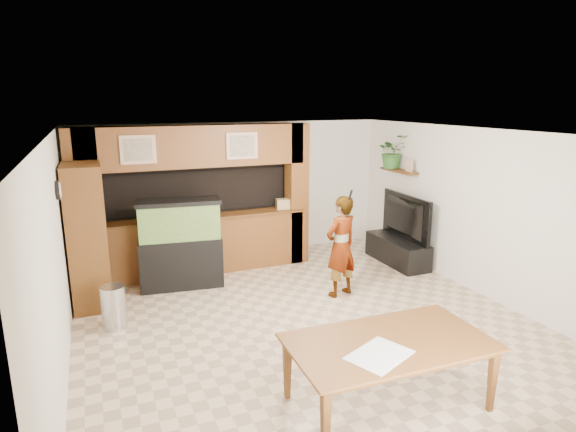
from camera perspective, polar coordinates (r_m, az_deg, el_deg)
name	(u,v)px	position (r m, az deg, el deg)	size (l,w,h in m)	color
floor	(303,321)	(6.89, 1.84, -12.34)	(6.50, 6.50, 0.00)	beige
ceiling	(305,133)	(6.20, 2.02, 9.78)	(6.50, 6.50, 0.00)	white
wall_back	(235,190)	(9.41, -6.24, 3.06)	(6.00, 6.00, 0.00)	silver
wall_left	(57,259)	(5.91, -25.73, -4.65)	(6.50, 6.50, 0.00)	silver
wall_right	(479,212)	(8.10, 21.66, 0.44)	(6.50, 6.50, 0.00)	silver
partition	(193,199)	(8.60, -11.17, 1.97)	(4.20, 0.99, 2.60)	brown
wall_clock	(58,190)	(6.74, -25.57, 2.77)	(0.05, 0.25, 0.25)	black
wall_shelf	(399,171)	(9.41, 13.00, 5.27)	(0.25, 0.90, 0.04)	brown
pantry_cabinet	(87,237)	(7.63, -22.70, -2.26)	(0.53, 0.87, 2.13)	brown
trash_can	(114,307)	(6.99, -19.94, -10.11)	(0.33, 0.33, 0.60)	#B2B2B7
aquarium	(180,245)	(8.03, -12.63, -3.36)	(1.32, 0.49, 1.46)	black
tv_stand	(397,251)	(9.32, 12.82, -4.04)	(0.52, 1.42, 0.47)	black
television	(399,217)	(9.15, 13.04, -0.14)	(1.44, 0.19, 0.83)	black
photo_frame	(409,166)	(9.14, 14.17, 5.80)	(0.03, 0.17, 0.22)	tan
potted_plant	(392,151)	(9.51, 12.27, 7.50)	(0.59, 0.51, 0.65)	#2C6026
person	(341,246)	(7.51, 6.29, -3.60)	(0.58, 0.38, 1.60)	tan
microphone	(351,194)	(7.19, 7.43, 2.55)	(0.03, 0.03, 0.15)	black
dining_table	(390,375)	(5.14, 11.98, -17.95)	(2.01, 1.12, 0.71)	brown
newspaper_a	(380,355)	(4.72, 10.80, -15.89)	(0.58, 0.42, 0.01)	silver
counter_box	(284,204)	(8.92, -0.53, 1.45)	(0.27, 0.18, 0.18)	tan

